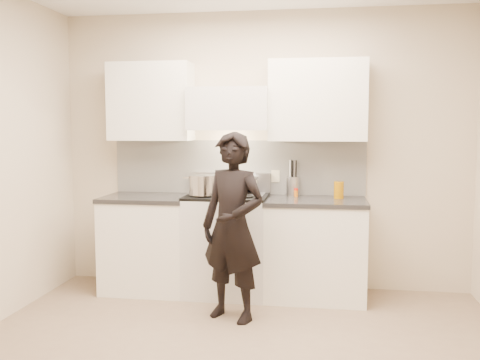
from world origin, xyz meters
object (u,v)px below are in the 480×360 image
object	(u,v)px
wok	(240,182)
person	(233,227)
stove	(227,244)
counter_right	(315,248)
utensil_crock	(293,185)

from	to	relation	value
wok	person	distance (m)	0.85
wok	person	world-z (taller)	person
stove	person	bearing A→B (deg)	-76.20
stove	person	size ratio (longest dim) A/B	0.62
wok	stove	bearing A→B (deg)	-132.27
counter_right	wok	world-z (taller)	wok
counter_right	wok	bearing A→B (deg)	170.87
person	wok	bearing A→B (deg)	117.81
utensil_crock	counter_right	bearing A→B (deg)	-47.18
counter_right	wok	size ratio (longest dim) A/B	2.04
utensil_crock	person	xyz separation A→B (m)	(-0.44, -0.92, -0.25)
stove	wok	bearing A→B (deg)	47.73
utensil_crock	person	world-z (taller)	person
counter_right	person	xyz separation A→B (m)	(-0.66, -0.68, 0.31)
wok	person	xyz separation A→B (m)	(0.06, -0.80, -0.29)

